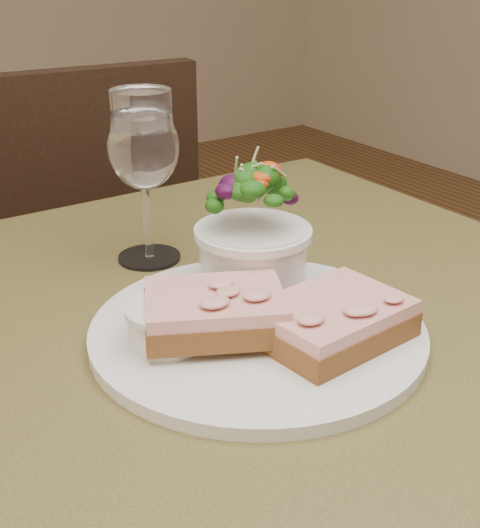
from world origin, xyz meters
TOP-DOWN VIEW (x-y plane):
  - cafe_table at (0.00, 0.00)m, footprint 0.80×0.80m
  - chair_far at (0.08, 0.73)m, footprint 0.46×0.46m
  - dinner_plate at (-0.00, -0.03)m, footprint 0.30×0.30m
  - sandwich_front at (0.04, -0.08)m, footprint 0.14×0.11m
  - sandwich_back at (-0.04, -0.02)m, footprint 0.15×0.13m
  - ramekin at (-0.09, -0.01)m, footprint 0.06×0.06m
  - salad_bowl at (0.04, 0.04)m, footprint 0.11×0.11m
  - garnish at (-0.05, 0.04)m, footprint 0.05×0.04m
  - wine_glass at (-0.00, 0.18)m, footprint 0.08×0.08m

SIDE VIEW (x-z plane):
  - chair_far at x=0.08m, z-range -0.16..0.74m
  - cafe_table at x=0.00m, z-range 0.27..1.02m
  - dinner_plate at x=0.00m, z-range 0.75..0.76m
  - garnish at x=-0.05m, z-range 0.76..0.78m
  - sandwich_front at x=0.04m, z-range 0.76..0.80m
  - ramekin at x=-0.09m, z-range 0.76..0.80m
  - sandwich_back at x=-0.04m, z-range 0.77..0.80m
  - salad_bowl at x=0.04m, z-range 0.76..0.88m
  - wine_glass at x=0.00m, z-range 0.79..0.96m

